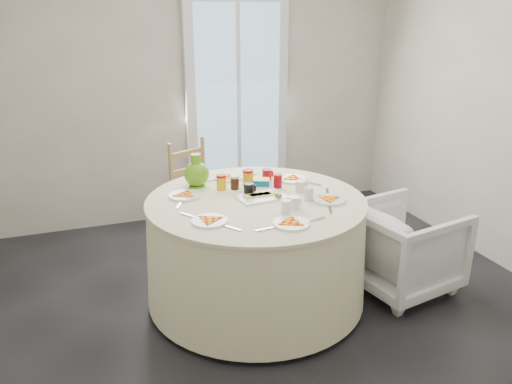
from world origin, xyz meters
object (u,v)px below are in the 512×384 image
object	(u,v)px
table	(256,250)
green_pitcher	(196,170)
wooden_chair	(200,192)
armchair	(404,238)

from	to	relation	value
table	green_pitcher	distance (m)	0.70
wooden_chair	green_pitcher	distance (m)	0.78
green_pitcher	wooden_chair	bearing A→B (deg)	59.65
wooden_chair	green_pitcher	world-z (taller)	green_pitcher
wooden_chair	green_pitcher	size ratio (longest dim) A/B	3.94
table	green_pitcher	bearing A→B (deg)	128.45
table	armchair	distance (m)	1.07
wooden_chair	green_pitcher	xyz separation A→B (m)	(-0.17, -0.65, 0.40)
armchair	green_pitcher	size ratio (longest dim) A/B	3.07
table	green_pitcher	size ratio (longest dim) A/B	6.51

